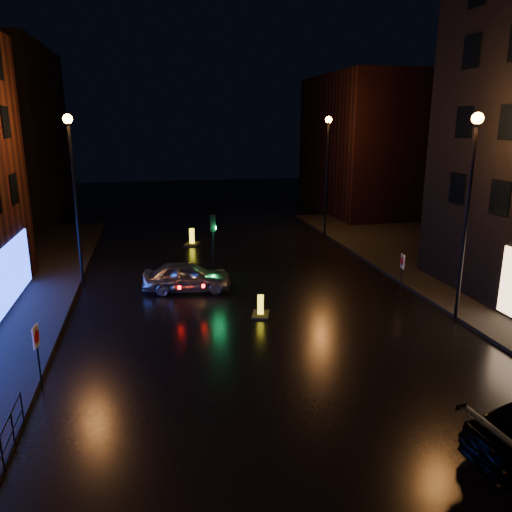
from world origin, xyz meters
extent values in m
plane|color=black|center=(0.00, 0.00, 0.00)|extent=(120.00, 120.00, 0.00)
cube|color=black|center=(-16.00, 35.00, 7.00)|extent=(8.00, 16.00, 14.00)
cube|color=black|center=(15.00, 32.00, 6.00)|extent=(8.00, 14.00, 12.00)
cylinder|color=black|center=(-7.80, 14.00, 4.00)|extent=(0.14, 0.14, 8.00)
cylinder|color=black|center=(-7.80, 14.00, 8.00)|extent=(0.20, 0.20, 0.25)
sphere|color=orange|center=(-7.80, 14.00, 8.15)|extent=(0.44, 0.44, 0.44)
cylinder|color=black|center=(7.80, 6.00, 4.00)|extent=(0.14, 0.14, 8.00)
cylinder|color=black|center=(7.80, 6.00, 8.00)|extent=(0.20, 0.20, 0.25)
sphere|color=orange|center=(7.80, 6.00, 8.15)|extent=(0.44, 0.44, 0.44)
cylinder|color=black|center=(7.80, 22.00, 4.00)|extent=(0.14, 0.14, 8.00)
cylinder|color=black|center=(7.80, 22.00, 8.00)|extent=(0.20, 0.20, 0.25)
sphere|color=orange|center=(7.80, 22.00, 8.15)|extent=(0.44, 0.44, 0.44)
cube|color=black|center=(-1.20, 14.00, 0.06)|extent=(1.40, 2.40, 0.12)
cylinder|color=black|center=(-1.20, 14.00, 1.40)|extent=(0.12, 0.12, 2.80)
cube|color=black|center=(-1.20, 14.00, 3.00)|extent=(0.28, 0.22, 0.90)
cylinder|color=#0CFF59|center=(-1.06, 14.00, 2.72)|extent=(0.05, 0.18, 0.18)
cylinder|color=black|center=(-8.00, 2.00, 0.50)|extent=(0.04, 0.04, 1.00)
imported|color=#B5B9BD|center=(-2.72, 12.35, 0.72)|extent=(4.42, 2.22, 1.45)
cube|color=black|center=(0.08, 8.38, 0.04)|extent=(0.98, 1.22, 0.09)
cube|color=yellow|center=(0.08, 8.38, 0.48)|extent=(0.28, 0.22, 0.88)
cube|color=black|center=(0.08, 8.38, 0.48)|extent=(0.26, 0.09, 0.53)
cube|color=black|center=(-1.68, 21.76, 0.05)|extent=(1.22, 1.47, 0.11)
cube|color=yellow|center=(-1.68, 21.76, 0.58)|extent=(0.34, 0.28, 1.05)
cube|color=black|center=(-1.68, 21.76, 0.58)|extent=(0.30, 0.13, 0.63)
cylinder|color=black|center=(-7.90, 3.95, 1.01)|extent=(0.05, 0.05, 2.01)
cube|color=white|center=(-7.90, 3.95, 1.74)|extent=(0.09, 0.50, 0.69)
cylinder|color=#B20C0C|center=(-7.87, 3.95, 1.74)|extent=(0.06, 0.40, 0.40)
cylinder|color=black|center=(7.11, 9.42, 0.99)|extent=(0.05, 0.05, 1.98)
cube|color=silver|center=(7.11, 9.42, 1.71)|extent=(0.15, 0.49, 0.68)
cylinder|color=#B20C0C|center=(7.09, 9.43, 1.71)|extent=(0.10, 0.39, 0.40)
camera|label=1|loc=(-4.27, -11.07, 8.04)|focal=35.00mm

